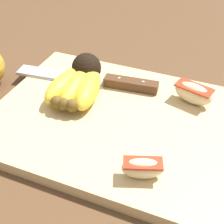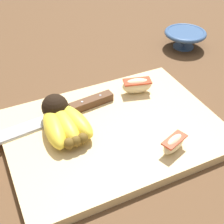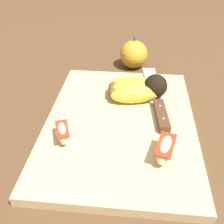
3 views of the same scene
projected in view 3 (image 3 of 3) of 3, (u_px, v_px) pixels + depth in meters
ground_plane at (114, 127)px, 0.58m from camera, size 6.00×6.00×0.00m
cutting_board at (120, 123)px, 0.57m from camera, size 0.43×0.31×0.02m
banana_bunch at (138, 89)px, 0.63m from camera, size 0.10×0.14×0.06m
chefs_knife at (158, 104)px, 0.61m from camera, size 0.28×0.06×0.02m
apple_wedge_near at (63, 133)px, 0.51m from camera, size 0.06×0.04×0.03m
apple_wedge_middle at (165, 149)px, 0.47m from camera, size 0.07×0.04×0.04m
whole_apple at (134, 54)px, 0.79m from camera, size 0.08×0.08×0.09m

